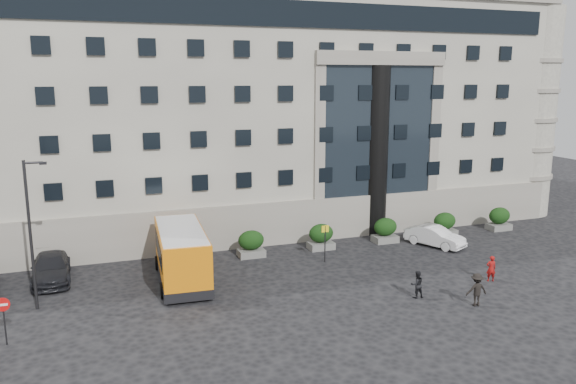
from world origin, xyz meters
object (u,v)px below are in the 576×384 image
hedge_c (321,236)px  parked_car_c (51,268)px  pedestrian_c (477,290)px  hedge_d (385,230)px  bus_stop_sign (325,237)px  minibus (181,253)px  pedestrian_b (417,284)px  street_lamp (31,230)px  hedge_f (499,219)px  white_taxi (435,236)px  hedge_b (251,243)px  no_entry_sign (3,312)px  pedestrian_a (491,269)px  hedge_e (444,224)px  hedge_a (175,251)px

hedge_c → parked_car_c: hedge_c is taller
parked_car_c → pedestrian_c: bearing=-29.9°
hedge_d → bus_stop_sign: bearing=-155.3°
minibus → pedestrian_b: size_ratio=5.06×
street_lamp → minibus: street_lamp is taller
hedge_f → bus_stop_sign: size_ratio=0.73×
parked_car_c → hedge_c: bearing=-0.2°
street_lamp → minibus: size_ratio=1.01×
white_taxi → pedestrian_b: size_ratio=2.83×
hedge_b → pedestrian_c: hedge_b is taller
no_entry_sign → pedestrian_a: 26.56m
hedge_f → pedestrian_a: (-8.46, -9.44, -0.13)m
street_lamp → pedestrian_b: bearing=-15.2°
hedge_c → hedge_e: bearing=0.0°
pedestrian_c → hedge_d: bearing=-88.4°
hedge_c → street_lamp: size_ratio=0.23×
pedestrian_b → pedestrian_c: size_ratio=0.86×
hedge_e → no_entry_sign: 31.09m
hedge_b → pedestrian_a: bearing=-37.4°
hedge_a → hedge_f: (26.00, 0.00, 0.00)m
pedestrian_a → bus_stop_sign: bearing=-22.3°
hedge_e → bus_stop_sign: bus_stop_sign is taller
hedge_c → hedge_e: 10.40m
bus_stop_sign → no_entry_sign: (-18.50, -6.04, -0.08)m
hedge_b → bus_stop_sign: bearing=-33.1°
parked_car_c → pedestrian_b: size_ratio=3.45×
hedge_a → pedestrian_a: size_ratio=1.15×
hedge_d → pedestrian_c: 12.30m
bus_stop_sign → hedge_e: bearing=13.9°
hedge_c → white_taxi: hedge_c is taller
no_entry_sign → pedestrian_c: size_ratio=1.28×
no_entry_sign → pedestrian_b: size_ratio=1.49×
hedge_e → street_lamp: street_lamp is taller
pedestrian_a → pedestrian_c: pedestrian_c is taller
hedge_a → parked_car_c: 7.51m
hedge_f → parked_car_c: (-33.50, -0.38, -0.15)m
minibus → white_taxi: size_ratio=1.79×
pedestrian_c → bus_stop_sign: bearing=-55.3°
hedge_b → hedge_c: size_ratio=1.00×
hedge_b → parked_car_c: 12.71m
hedge_d → no_entry_sign: no_entry_sign is taller
hedge_a → bus_stop_sign: bus_stop_sign is taller
pedestrian_a → parked_car_c: bearing=-2.6°
hedge_a → hedge_f: 26.00m
hedge_c → minibus: bearing=-163.3°
hedge_a → hedge_b: bearing=0.0°
pedestrian_b → pedestrian_c: 3.17m
hedge_f → parked_car_c: 33.50m
hedge_e → pedestrian_c: 13.84m
hedge_c → street_lamp: 19.27m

